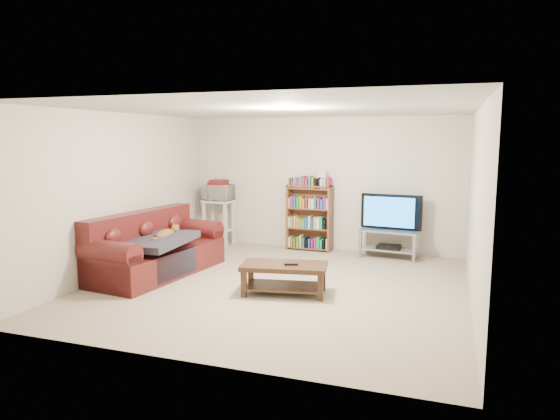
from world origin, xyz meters
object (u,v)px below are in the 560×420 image
at_px(bookshelf, 309,217).
at_px(tv_stand, 389,239).
at_px(sofa, 154,252).
at_px(coffee_table, 284,273).

bearing_deg(bookshelf, tv_stand, -3.48).
height_order(sofa, bookshelf, bookshelf).
bearing_deg(coffee_table, sofa, 162.06).
relative_size(sofa, tv_stand, 2.27).
bearing_deg(bookshelf, sofa, -125.55).
relative_size(sofa, coffee_table, 1.93).
xyz_separation_m(coffee_table, bookshelf, (-0.38, 2.61, 0.34)).
height_order(coffee_table, tv_stand, tv_stand).
bearing_deg(tv_stand, coffee_table, -107.59).
height_order(coffee_table, bookshelf, bookshelf).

